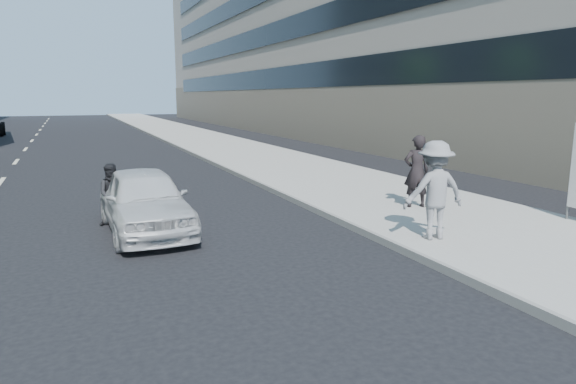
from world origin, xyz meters
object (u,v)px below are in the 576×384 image
motorcycle (113,197)px  pedestrian_woman (417,171)px  jogger (434,190)px  white_sedan_near (145,200)px

motorcycle → pedestrian_woman: bearing=-12.3°
jogger → motorcycle: size_ratio=0.95×
pedestrian_woman → motorcycle: bearing=3.2°
jogger → pedestrian_woman: 2.97m
jogger → white_sedan_near: size_ratio=0.47×
jogger → motorcycle: (-5.67, 4.25, -0.48)m
jogger → white_sedan_near: (-5.09, 3.32, -0.42)m
pedestrian_woman → white_sedan_near: size_ratio=0.44×
white_sedan_near → motorcycle: bearing=120.1°
pedestrian_woman → white_sedan_near: bearing=9.9°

